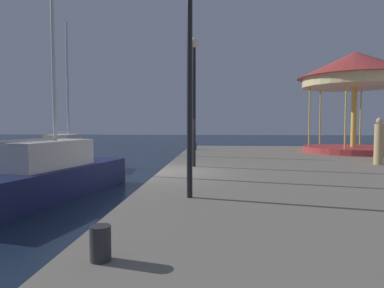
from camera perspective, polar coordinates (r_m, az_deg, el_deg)
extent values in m
plane|color=#162338|center=(11.34, -5.44, -8.55)|extent=(120.00, 120.00, 0.00)
cube|color=gray|center=(12.08, 27.51, -6.25)|extent=(13.26, 25.85, 0.80)
cube|color=gold|center=(18.71, -20.84, -2.37)|extent=(2.19, 5.58, 1.07)
cube|color=beige|center=(18.87, -20.65, 0.41)|extent=(1.40, 2.50, 0.73)
cylinder|color=silver|center=(19.65, -20.11, 9.19)|extent=(0.12, 0.12, 6.66)
cylinder|color=silver|center=(18.39, -21.19, 2.00)|extent=(0.31, 2.45, 0.08)
cube|color=#19214C|center=(11.59, -23.17, -6.13)|extent=(3.20, 7.23, 0.97)
cube|color=beige|center=(11.58, -22.84, -1.60)|extent=(1.85, 3.28, 0.85)
cylinder|color=silver|center=(11.89, -22.12, 10.44)|extent=(0.12, 0.12, 5.77)
cylinder|color=silver|center=(10.61, -27.19, 0.43)|extent=(0.74, 3.10, 0.08)
cylinder|color=#B23333|center=(20.43, 25.32, -0.83)|extent=(5.20, 5.20, 0.30)
cylinder|color=gold|center=(20.38, 25.45, 4.10)|extent=(0.28, 0.28, 3.21)
cylinder|color=#F2E099|center=(20.50, 25.59, 9.29)|extent=(5.40, 5.40, 0.50)
cone|color=#C63D38|center=(20.62, 25.66, 11.89)|extent=(6.00, 6.00, 1.38)
cylinder|color=gold|center=(22.71, 26.36, 3.97)|extent=(0.08, 0.08, 3.21)
cylinder|color=gold|center=(21.93, 20.65, 4.14)|extent=(0.08, 0.08, 3.21)
cylinder|color=gold|center=(19.66, 19.04, 4.28)|extent=(0.08, 0.08, 3.21)
cylinder|color=gold|center=(18.07, 24.31, 4.25)|extent=(0.08, 0.08, 3.21)
cylinder|color=black|center=(7.11, -0.41, 8.22)|extent=(0.12, 0.12, 4.29)
cylinder|color=black|center=(12.27, 0.35, 6.06)|extent=(0.12, 0.12, 4.23)
sphere|color=#F9E5B2|center=(12.59, 0.35, 16.56)|extent=(0.36, 0.36, 0.36)
cylinder|color=#2D2D33|center=(20.38, 0.44, -0.37)|extent=(0.24, 0.24, 0.40)
cylinder|color=#2D2D33|center=(4.14, -15.07, -15.74)|extent=(0.24, 0.24, 0.40)
cylinder|color=tan|center=(14.69, 28.79, -0.05)|extent=(0.34, 0.34, 1.54)
sphere|color=tan|center=(14.67, 28.89, 3.42)|extent=(0.24, 0.24, 0.24)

